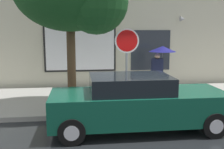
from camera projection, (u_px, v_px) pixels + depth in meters
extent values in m
plane|color=black|center=(128.00, 130.00, 7.20)|extent=(60.00, 60.00, 0.00)
cube|color=#A3A099|center=(113.00, 99.00, 10.13)|extent=(20.00, 4.00, 0.15)
cube|color=beige|center=(106.00, 10.00, 12.01)|extent=(20.00, 0.40, 7.00)
cube|color=black|center=(80.00, 48.00, 11.92)|extent=(3.14, 0.06, 2.11)
cube|color=silver|center=(80.00, 48.00, 11.89)|extent=(2.98, 0.03, 1.95)
cube|color=#262B33|center=(151.00, 50.00, 12.33)|extent=(1.80, 0.04, 1.80)
cone|color=#99999E|center=(183.00, 19.00, 12.15)|extent=(0.22, 0.24, 0.24)
cube|color=#0F4C38|center=(138.00, 106.00, 7.15)|extent=(4.56, 1.69, 0.77)
cube|color=black|center=(130.00, 84.00, 7.02)|extent=(2.05, 1.49, 0.43)
cylinder|color=black|center=(189.00, 107.00, 8.17)|extent=(0.64, 0.22, 0.64)
cylinder|color=silver|center=(189.00, 107.00, 8.17)|extent=(0.35, 0.24, 0.35)
cylinder|color=black|center=(214.00, 125.00, 6.65)|extent=(0.64, 0.22, 0.64)
cylinder|color=silver|center=(214.00, 125.00, 6.65)|extent=(0.35, 0.24, 0.35)
cylinder|color=black|center=(73.00, 112.00, 7.75)|extent=(0.64, 0.22, 0.64)
cylinder|color=silver|center=(73.00, 112.00, 7.75)|extent=(0.35, 0.24, 0.35)
cylinder|color=black|center=(72.00, 132.00, 6.23)|extent=(0.64, 0.22, 0.64)
cylinder|color=silver|center=(72.00, 132.00, 6.23)|extent=(0.35, 0.24, 0.35)
cylinder|color=black|center=(154.00, 82.00, 11.02)|extent=(0.14, 0.14, 0.78)
cylinder|color=black|center=(159.00, 82.00, 11.05)|extent=(0.14, 0.14, 0.78)
cube|color=#191E38|center=(157.00, 65.00, 10.92)|extent=(0.45, 0.22, 0.55)
sphere|color=tan|center=(157.00, 56.00, 10.86)|extent=(0.21, 0.21, 0.21)
cylinder|color=#4C4C51|center=(162.00, 59.00, 10.91)|extent=(0.02, 0.02, 0.90)
cone|color=navy|center=(162.00, 49.00, 10.84)|extent=(1.09, 1.09, 0.22)
cylinder|color=#4C3823|center=(71.00, 65.00, 8.66)|extent=(0.27, 0.27, 2.76)
sphere|color=#19471E|center=(96.00, 2.00, 8.01)|extent=(1.91, 1.91, 1.91)
cylinder|color=gray|center=(126.00, 69.00, 8.53)|extent=(0.07, 0.07, 2.49)
cylinder|color=white|center=(127.00, 41.00, 8.35)|extent=(0.76, 0.02, 0.76)
cylinder|color=red|center=(127.00, 41.00, 8.33)|extent=(0.66, 0.02, 0.66)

